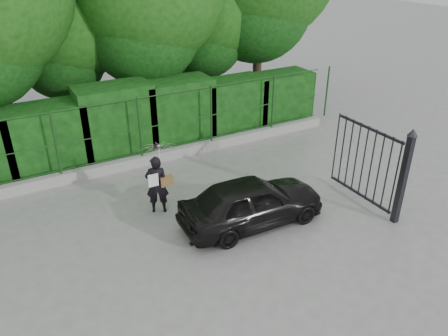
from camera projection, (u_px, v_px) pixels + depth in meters
ground at (197, 253)px, 9.30m from camera, size 80.00×80.00×0.00m
kerb at (130, 163)px, 12.72m from camera, size 14.00×0.25×0.30m
fence at (134, 128)px, 12.33m from camera, size 14.13×0.06×1.80m
hedge at (115, 126)px, 13.09m from camera, size 14.20×1.20×2.22m
gate at (387, 169)px, 10.17m from camera, size 0.22×2.33×2.36m
woman at (159, 167)px, 10.28m from camera, size 0.92×0.93×1.75m
car at (252, 201)px, 10.03m from camera, size 3.46×1.49×1.16m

